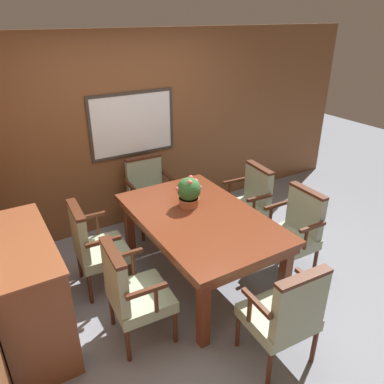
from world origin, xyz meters
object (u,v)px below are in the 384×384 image
at_px(potted_plant, 189,191).
at_px(sideboard_cabinet, 28,292).
at_px(dining_table, 200,224).
at_px(chair_right_near, 295,229).
at_px(chair_left_near, 132,290).
at_px(chair_head_near, 286,312).
at_px(chair_head_far, 149,192).
at_px(chair_right_far, 249,201).
at_px(chair_left_far, 94,244).

relative_size(potted_plant, sideboard_cabinet, 0.26).
xyz_separation_m(dining_table, chair_right_near, (0.95, -0.40, -0.16)).
xyz_separation_m(chair_left_near, chair_head_near, (0.92, -0.86, 0.00)).
height_order(chair_head_far, sideboard_cabinet, sideboard_cabinet).
relative_size(chair_left_near, sideboard_cabinet, 0.78).
bearing_deg(chair_right_far, chair_head_far, -128.21).
bearing_deg(chair_head_near, chair_right_far, -117.04).
distance_m(chair_right_near, sideboard_cabinet, 2.66).
distance_m(dining_table, chair_right_far, 1.03).
xyz_separation_m(potted_plant, sideboard_cabinet, (-1.69, -0.20, -0.43)).
xyz_separation_m(dining_table, chair_head_far, (0.01, 1.26, -0.16)).
bearing_deg(potted_plant, chair_right_near, -34.59).
relative_size(chair_right_near, sideboard_cabinet, 0.78).
height_order(chair_head_near, potted_plant, potted_plant).
height_order(chair_head_near, chair_left_far, same).
bearing_deg(chair_right_far, potted_plant, -77.12).
bearing_deg(dining_table, chair_right_near, -22.67).
bearing_deg(sideboard_cabinet, dining_table, -1.60).
height_order(chair_left_near, potted_plant, potted_plant).
distance_m(chair_right_near, chair_left_far, 2.10).
relative_size(dining_table, chair_head_far, 1.88).
bearing_deg(chair_head_near, chair_left_far, -56.76).
relative_size(chair_left_near, chair_left_far, 1.00).
xyz_separation_m(dining_table, chair_left_far, (-0.98, 0.43, -0.16)).
bearing_deg(chair_right_near, dining_table, -111.00).
bearing_deg(chair_left_far, chair_head_far, -46.66).
bearing_deg(chair_left_far, sideboard_cabinet, 122.28).
distance_m(dining_table, chair_left_far, 1.08).
height_order(chair_head_near, sideboard_cabinet, sideboard_cabinet).
height_order(chair_head_far, chair_left_near, same).
height_order(chair_head_far, chair_right_near, same).
distance_m(dining_table, sideboard_cabinet, 1.68).
bearing_deg(dining_table, potted_plant, 84.96).
height_order(dining_table, chair_head_far, chair_head_far).
relative_size(chair_head_far, sideboard_cabinet, 0.78).
bearing_deg(chair_left_far, potted_plant, -96.91).
xyz_separation_m(chair_right_far, potted_plant, (-0.92, -0.12, 0.41)).
xyz_separation_m(dining_table, chair_right_far, (0.95, 0.37, -0.16)).
relative_size(chair_right_near, chair_left_far, 1.00).
height_order(dining_table, chair_left_far, chair_left_far).
bearing_deg(chair_left_far, chair_right_near, -109.67).
bearing_deg(chair_right_far, chair_right_near, 5.92).
height_order(chair_right_far, sideboard_cabinet, sideboard_cabinet).
bearing_deg(chair_left_near, chair_head_far, -26.11).
distance_m(chair_head_near, sideboard_cabinet, 2.12).
xyz_separation_m(chair_left_near, sideboard_cabinet, (-0.75, 0.45, -0.01)).
bearing_deg(sideboard_cabinet, chair_left_far, 28.81).
relative_size(chair_head_far, potted_plant, 2.94).
relative_size(chair_head_far, chair_head_near, 1.00).
relative_size(chair_left_near, potted_plant, 2.94).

